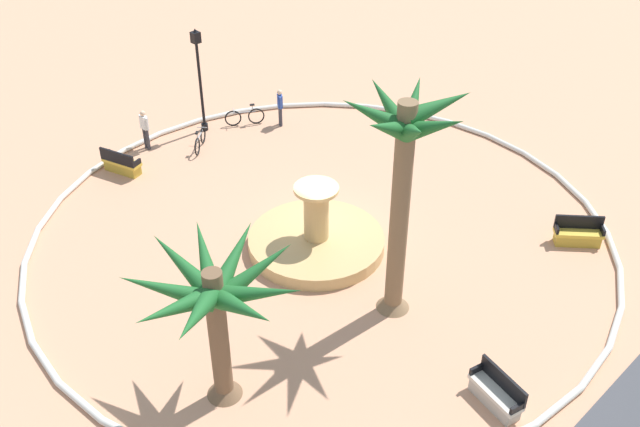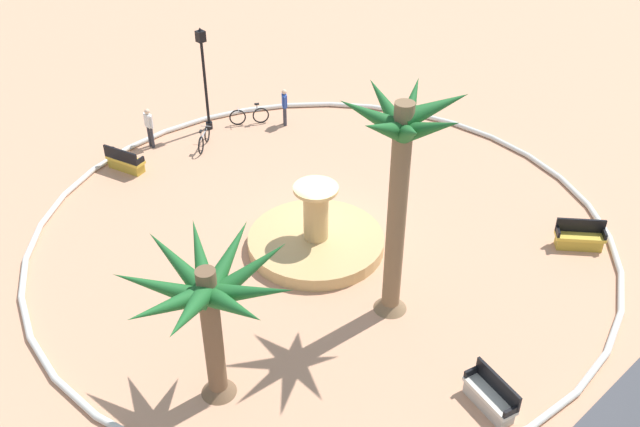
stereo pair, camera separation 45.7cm
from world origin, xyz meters
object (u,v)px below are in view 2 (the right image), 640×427
(fountain, at_px, (316,239))
(person_cyclist_helmet, at_px, (285,105))
(palm_tree_by_curb, at_px, (208,296))
(bench_west, at_px, (125,162))
(bicycle_red_frame, at_px, (204,139))
(palm_tree_near_fountain, at_px, (401,165))
(bicycle_by_lamppost, at_px, (249,116))
(person_cyclist_photo, at_px, (149,126))
(bench_east, at_px, (579,239))
(bench_north, at_px, (490,398))
(lamppost, at_px, (204,71))

(fountain, height_order, person_cyclist_helmet, fountain)
(palm_tree_by_curb, bearing_deg, bench_west, -109.29)
(fountain, relative_size, bicycle_red_frame, 3.34)
(palm_tree_near_fountain, bearing_deg, bench_west, -82.45)
(bicycle_by_lamppost, relative_size, person_cyclist_photo, 0.87)
(bench_east, xyz_separation_m, person_cyclist_helmet, (1.47, -13.25, 0.58))
(palm_tree_by_curb, distance_m, bicycle_by_lamppost, 15.30)
(fountain, height_order, bicycle_red_frame, fountain)
(person_cyclist_photo, bearing_deg, bicycle_red_frame, 135.26)
(bench_north, height_order, bicycle_red_frame, bench_north)
(palm_tree_near_fountain, bearing_deg, fountain, -96.21)
(bicycle_by_lamppost, height_order, person_cyclist_photo, person_cyclist_photo)
(lamppost, bearing_deg, bicycle_by_lamppost, 151.44)
(palm_tree_by_curb, bearing_deg, bicycle_by_lamppost, -131.46)
(palm_tree_by_curb, height_order, person_cyclist_helmet, palm_tree_by_curb)
(bicycle_red_frame, height_order, bicycle_by_lamppost, same)
(bicycle_by_lamppost, distance_m, person_cyclist_photo, 4.37)
(palm_tree_near_fountain, xyz_separation_m, bicycle_red_frame, (-1.64, -11.79, -4.62))
(bench_east, height_order, bicycle_red_frame, bench_east)
(palm_tree_near_fountain, height_order, person_cyclist_helmet, palm_tree_near_fountain)
(bench_east, height_order, bench_north, same)
(person_cyclist_photo, bearing_deg, palm_tree_by_curb, 65.11)
(lamppost, relative_size, bicycle_by_lamppost, 3.02)
(fountain, relative_size, bench_north, 2.70)
(fountain, height_order, bench_north, fountain)
(palm_tree_near_fountain, xyz_separation_m, person_cyclist_photo, (-0.10, -13.32, -4.05))
(fountain, relative_size, lamppost, 1.01)
(bench_north, height_order, person_cyclist_photo, person_cyclist_photo)
(bench_east, height_order, bench_west, same)
(fountain, bearing_deg, person_cyclist_photo, -88.19)
(bicycle_by_lamppost, bearing_deg, lamppost, -28.56)
(bench_north, distance_m, person_cyclist_photo, 17.61)
(palm_tree_by_curb, height_order, person_cyclist_photo, palm_tree_by_curb)
(palm_tree_by_curb, xyz_separation_m, bicycle_by_lamppost, (-9.94, -11.25, -2.93))
(bicycle_red_frame, distance_m, person_cyclist_helmet, 3.82)
(palm_tree_near_fountain, distance_m, person_cyclist_helmet, 12.92)
(palm_tree_near_fountain, relative_size, palm_tree_by_curb, 1.55)
(bench_east, bearing_deg, palm_tree_near_fountain, -18.03)
(bench_east, bearing_deg, bicycle_red_frame, -69.73)
(person_cyclist_helmet, bearing_deg, lamppost, -36.48)
(fountain, distance_m, person_cyclist_photo, 9.64)
(bench_east, distance_m, bicycle_by_lamppost, 14.57)
(lamppost, bearing_deg, fountain, 75.86)
(bicycle_red_frame, relative_size, person_cyclist_helmet, 0.82)
(bench_north, bearing_deg, bench_west, -87.46)
(fountain, distance_m, lamppost, 9.82)
(person_cyclist_photo, bearing_deg, lamppost, 172.42)
(lamppost, xyz_separation_m, bicycle_by_lamppost, (-1.53, 0.84, -2.24))
(bench_west, distance_m, bench_north, 16.66)
(bench_west, height_order, person_cyclist_helmet, person_cyclist_helmet)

